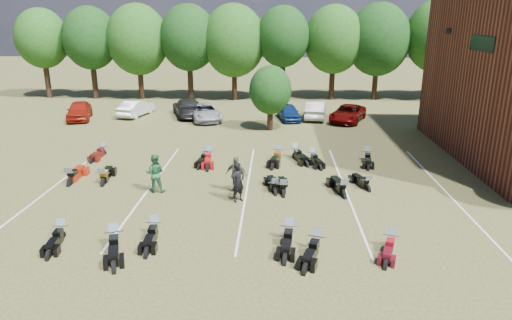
# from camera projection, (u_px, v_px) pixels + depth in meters

# --- Properties ---
(ground) EXTENTS (160.00, 160.00, 0.00)m
(ground) POSITION_uv_depth(u_px,v_px,m) (310.00, 213.00, 20.36)
(ground) COLOR brown
(ground) RESTS_ON ground
(car_0) EXTENTS (2.99, 4.82, 1.53)m
(car_0) POSITION_uv_depth(u_px,v_px,m) (79.00, 111.00, 38.58)
(car_0) COLOR maroon
(car_0) RESTS_ON ground
(car_1) EXTENTS (2.42, 4.47, 1.40)m
(car_1) POSITION_uv_depth(u_px,v_px,m) (136.00, 108.00, 39.95)
(car_1) COLOR silver
(car_1) RESTS_ON ground
(car_2) EXTENTS (3.80, 5.44, 1.38)m
(car_2) POSITION_uv_depth(u_px,v_px,m) (205.00, 112.00, 38.28)
(car_2) COLOR #9B9DA3
(car_2) RESTS_ON ground
(car_3) EXTENTS (3.83, 5.85, 1.57)m
(car_3) POSITION_uv_depth(u_px,v_px,m) (188.00, 107.00, 39.87)
(car_3) COLOR black
(car_3) RESTS_ON ground
(car_4) EXTENTS (2.25, 4.10, 1.32)m
(car_4) POSITION_uv_depth(u_px,v_px,m) (289.00, 112.00, 38.45)
(car_4) COLOR navy
(car_4) RESTS_ON ground
(car_5) EXTENTS (2.20, 4.79, 1.52)m
(car_5) POSITION_uv_depth(u_px,v_px,m) (316.00, 110.00, 39.02)
(car_5) COLOR #A5A5A1
(car_5) RESTS_ON ground
(car_6) EXTENTS (3.92, 5.41, 1.37)m
(car_6) POSITION_uv_depth(u_px,v_px,m) (348.00, 113.00, 37.85)
(car_6) COLOR #5B0505
(car_6) RESTS_ON ground
(car_7) EXTENTS (2.01, 4.65, 1.33)m
(car_7) POSITION_uv_depth(u_px,v_px,m) (469.00, 111.00, 38.95)
(car_7) COLOR #3E3D43
(car_7) RESTS_ON ground
(person_black) EXTENTS (0.83, 0.82, 1.93)m
(person_black) POSITION_uv_depth(u_px,v_px,m) (238.00, 182.00, 21.41)
(person_black) COLOR black
(person_black) RESTS_ON ground
(person_green) EXTENTS (0.99, 0.79, 1.96)m
(person_green) POSITION_uv_depth(u_px,v_px,m) (155.00, 173.00, 22.56)
(person_green) COLOR #225A34
(person_green) RESTS_ON ground
(person_grey) EXTENTS (1.18, 0.73, 1.88)m
(person_grey) POSITION_uv_depth(u_px,v_px,m) (236.00, 174.00, 22.52)
(person_grey) COLOR #535147
(person_grey) RESTS_ON ground
(motorcycle_0) EXTENTS (0.92, 2.13, 1.15)m
(motorcycle_0) POSITION_uv_depth(u_px,v_px,m) (62.00, 239.00, 18.02)
(motorcycle_0) COLOR black
(motorcycle_0) RESTS_ON ground
(motorcycle_1) EXTENTS (1.44, 2.47, 1.31)m
(motorcycle_1) POSITION_uv_depth(u_px,v_px,m) (115.00, 247.00, 17.38)
(motorcycle_1) COLOR black
(motorcycle_1) RESTS_ON ground
(motorcycle_2) EXTENTS (0.82, 2.21, 1.21)m
(motorcycle_2) POSITION_uv_depth(u_px,v_px,m) (155.00, 236.00, 18.27)
(motorcycle_2) COLOR black
(motorcycle_2) RESTS_ON ground
(motorcycle_3) EXTENTS (1.34, 2.31, 1.23)m
(motorcycle_3) POSITION_uv_depth(u_px,v_px,m) (316.00, 251.00, 17.12)
(motorcycle_3) COLOR black
(motorcycle_3) RESTS_ON ground
(motorcycle_4) EXTENTS (0.98, 2.35, 1.27)m
(motorcycle_4) POSITION_uv_depth(u_px,v_px,m) (289.00, 241.00, 17.88)
(motorcycle_4) COLOR black
(motorcycle_4) RESTS_ON ground
(motorcycle_6) EXTENTS (1.28, 2.11, 1.12)m
(motorcycle_6) POSITION_uv_depth(u_px,v_px,m) (390.00, 249.00, 17.28)
(motorcycle_6) COLOR #4A0A14
(motorcycle_6) RESTS_ON ground
(motorcycle_7) EXTENTS (0.89, 2.54, 1.40)m
(motorcycle_7) POSITION_uv_depth(u_px,v_px,m) (71.00, 185.00, 23.82)
(motorcycle_7) COLOR #9B1D0B
(motorcycle_7) RESTS_ON ground
(motorcycle_8) EXTENTS (1.06, 2.49, 1.34)m
(motorcycle_8) POSITION_uv_depth(u_px,v_px,m) (103.00, 185.00, 23.80)
(motorcycle_8) COLOR black
(motorcycle_8) RESTS_ON ground
(motorcycle_10) EXTENTS (1.08, 2.27, 1.22)m
(motorcycle_10) POSITION_uv_depth(u_px,v_px,m) (275.00, 194.00, 22.58)
(motorcycle_10) COLOR black
(motorcycle_10) RESTS_ON ground
(motorcycle_11) EXTENTS (0.86, 2.26, 1.24)m
(motorcycle_11) POSITION_uv_depth(u_px,v_px,m) (283.00, 196.00, 22.36)
(motorcycle_11) COLOR black
(motorcycle_11) RESTS_ON ground
(motorcycle_12) EXTENTS (1.20, 2.53, 1.36)m
(motorcycle_12) POSITION_uv_depth(u_px,v_px,m) (343.00, 197.00, 22.23)
(motorcycle_12) COLOR black
(motorcycle_12) RESTS_ON ground
(motorcycle_13) EXTENTS (1.30, 2.23, 1.18)m
(motorcycle_13) POSITION_uv_depth(u_px,v_px,m) (367.00, 190.00, 23.03)
(motorcycle_13) COLOR black
(motorcycle_13) RESTS_ON ground
(motorcycle_14) EXTENTS (0.85, 2.18, 1.19)m
(motorcycle_14) POSITION_uv_depth(u_px,v_px,m) (104.00, 155.00, 28.87)
(motorcycle_14) COLOR #4D0E0B
(motorcycle_14) RESTS_ON ground
(motorcycle_15) EXTENTS (0.99, 2.44, 1.32)m
(motorcycle_15) POSITION_uv_depth(u_px,v_px,m) (209.00, 161.00, 27.66)
(motorcycle_15) COLOR maroon
(motorcycle_15) RESTS_ON ground
(motorcycle_16) EXTENTS (0.87, 2.12, 1.15)m
(motorcycle_16) POSITION_uv_depth(u_px,v_px,m) (206.00, 161.00, 27.69)
(motorcycle_16) COLOR black
(motorcycle_16) RESTS_ON ground
(motorcycle_17) EXTENTS (1.25, 2.53, 1.35)m
(motorcycle_17) POSITION_uv_depth(u_px,v_px,m) (279.00, 160.00, 27.87)
(motorcycle_17) COLOR black
(motorcycle_17) RESTS_ON ground
(motorcycle_18) EXTENTS (1.51, 2.49, 1.32)m
(motorcycle_18) POSITION_uv_depth(u_px,v_px,m) (295.00, 158.00, 28.27)
(motorcycle_18) COLOR black
(motorcycle_18) RESTS_ON ground
(motorcycle_19) EXTENTS (1.12, 2.22, 1.19)m
(motorcycle_19) POSITION_uv_depth(u_px,v_px,m) (312.00, 162.00, 27.58)
(motorcycle_19) COLOR black
(motorcycle_19) RESTS_ON ground
(motorcycle_20) EXTENTS (1.02, 2.31, 1.25)m
(motorcycle_20) POSITION_uv_depth(u_px,v_px,m) (367.00, 161.00, 27.66)
(motorcycle_20) COLOR black
(motorcycle_20) RESTS_ON ground
(tree_line) EXTENTS (56.00, 6.00, 9.79)m
(tree_line) POSITION_uv_depth(u_px,v_px,m) (282.00, 38.00, 46.12)
(tree_line) COLOR black
(tree_line) RESTS_ON ground
(young_tree_midfield) EXTENTS (3.20, 3.20, 4.70)m
(young_tree_midfield) POSITION_uv_depth(u_px,v_px,m) (270.00, 90.00, 34.27)
(young_tree_midfield) COLOR black
(young_tree_midfield) RESTS_ON ground
(parking_lines) EXTENTS (20.10, 14.00, 0.01)m
(parking_lines) POSITION_uv_depth(u_px,v_px,m) (247.00, 188.00, 23.34)
(parking_lines) COLOR silver
(parking_lines) RESTS_ON ground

